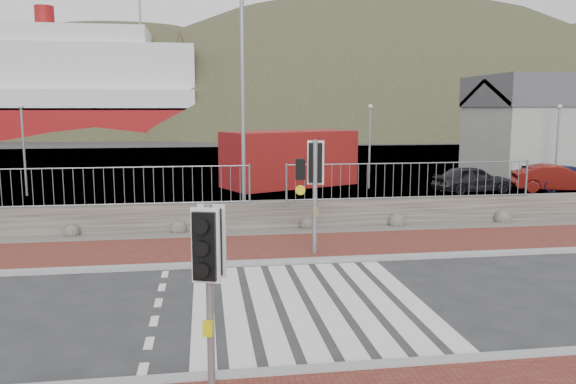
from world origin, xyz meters
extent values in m
plane|color=#28282B|center=(0.00, 0.00, 0.00)|extent=(220.00, 220.00, 0.00)
cube|color=brown|center=(0.00, 4.50, 0.04)|extent=(40.00, 3.00, 0.08)
cube|color=gray|center=(0.00, -3.00, 0.05)|extent=(40.00, 0.25, 0.12)
cube|color=gray|center=(0.00, 3.00, 0.05)|extent=(40.00, 0.25, 0.12)
cube|color=silver|center=(-2.10, 0.00, 0.01)|extent=(0.42, 5.60, 0.01)
cube|color=silver|center=(-1.50, 0.00, 0.01)|extent=(0.42, 5.60, 0.01)
cube|color=silver|center=(-0.90, 0.00, 0.01)|extent=(0.42, 5.60, 0.01)
cube|color=silver|center=(-0.30, 0.00, 0.01)|extent=(0.42, 5.60, 0.01)
cube|color=silver|center=(0.30, 0.00, 0.01)|extent=(0.42, 5.60, 0.01)
cube|color=silver|center=(0.90, 0.00, 0.01)|extent=(0.42, 5.60, 0.01)
cube|color=silver|center=(1.50, 0.00, 0.01)|extent=(0.42, 5.60, 0.01)
cube|color=silver|center=(2.10, 0.00, 0.01)|extent=(0.42, 5.60, 0.01)
cube|color=#59544C|center=(0.00, 6.50, 0.03)|extent=(40.00, 1.50, 0.06)
cube|color=#464039|center=(0.00, 7.30, 0.45)|extent=(40.00, 0.60, 0.90)
cylinder|color=gray|center=(-4.80, 7.15, 2.10)|extent=(8.40, 0.04, 0.04)
cylinder|color=gray|center=(-0.60, 7.15, 1.50)|extent=(0.07, 0.07, 1.20)
cylinder|color=gray|center=(4.80, 7.15, 2.10)|extent=(8.40, 0.04, 0.04)
cylinder|color=gray|center=(0.60, 7.15, 1.50)|extent=(0.07, 0.07, 1.20)
cylinder|color=gray|center=(9.00, 7.15, 1.50)|extent=(0.07, 0.07, 1.20)
cube|color=#4C4C4F|center=(0.00, 27.90, 0.00)|extent=(120.00, 40.00, 0.50)
cube|color=#3F4C54|center=(0.00, 62.90, 0.00)|extent=(220.00, 50.00, 0.05)
cube|color=maroon|center=(-28.00, 67.90, 2.00)|extent=(50.00, 16.00, 4.00)
cube|color=silver|center=(-28.00, 67.90, 5.00)|extent=(50.00, 16.00, 2.50)
cube|color=silver|center=(-18.00, 67.90, 9.00)|extent=(30.00, 12.00, 6.00)
cube|color=silver|center=(-18.00, 67.90, 13.00)|extent=(18.00, 10.00, 2.50)
cylinder|color=maroon|center=(-22.00, 67.90, 15.50)|extent=(2.40, 2.40, 3.00)
cylinder|color=gray|center=(-10.00, 67.90, 17.00)|extent=(0.30, 0.30, 6.00)
ellipsoid|color=#2D3620|center=(-15.00, 87.90, -20.00)|extent=(106.40, 68.40, 76.00)
ellipsoid|color=#2D3620|center=(30.00, 87.90, -26.00)|extent=(140.00, 90.00, 100.00)
cylinder|color=gray|center=(-1.98, -3.37, 1.33)|extent=(0.10, 0.10, 2.66)
cube|color=#C8B60B|center=(-1.98, -3.37, 1.00)|extent=(0.15, 0.11, 0.21)
cube|color=black|center=(-1.98, -3.37, 2.14)|extent=(0.43, 0.34, 1.00)
sphere|color=#0CE53F|center=(-1.98, -3.37, 1.85)|extent=(0.14, 0.14, 0.14)
cylinder|color=gray|center=(0.85, 3.66, 1.55)|extent=(0.12, 0.12, 3.10)
cube|color=#C8B60B|center=(0.85, 3.66, 1.16)|extent=(0.17, 0.13, 0.24)
cube|color=black|center=(0.85, 3.66, 2.49)|extent=(0.50, 0.37, 1.16)
sphere|color=#0CE53F|center=(0.85, 3.66, 2.16)|extent=(0.17, 0.17, 0.17)
cube|color=black|center=(0.47, 3.76, 2.32)|extent=(0.28, 0.24, 0.55)
cylinder|color=gray|center=(-0.72, 8.10, 4.00)|extent=(0.14, 0.14, 8.01)
cube|color=maroon|center=(2.28, 17.47, 1.39)|extent=(7.22, 5.29, 2.78)
imported|color=black|center=(10.40, 13.85, 0.63)|extent=(3.83, 1.84, 1.26)
imported|color=#62120E|center=(14.41, 13.46, 0.64)|extent=(4.14, 2.48, 1.29)
imported|color=#13163B|center=(15.23, 13.56, 0.61)|extent=(4.40, 2.38, 1.21)
camera|label=1|loc=(-2.02, -10.67, 3.89)|focal=35.00mm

